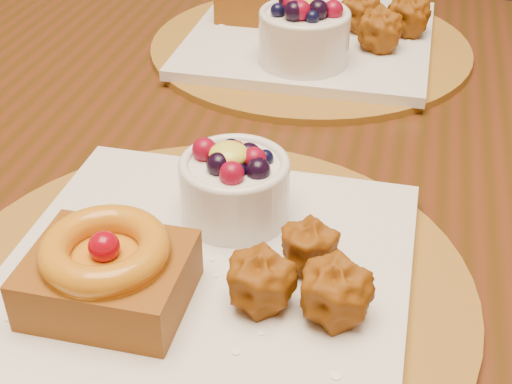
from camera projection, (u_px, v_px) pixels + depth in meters
dining_table at (270, 205)px, 0.72m from camera, size 1.60×0.90×0.76m
place_setting_near at (202, 265)px, 0.50m from camera, size 0.38×0.38×0.08m
place_setting_far at (307, 28)px, 0.84m from camera, size 0.38×0.38×0.09m
chair_far at (328, 97)px, 1.43m from camera, size 0.46×0.46×0.80m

